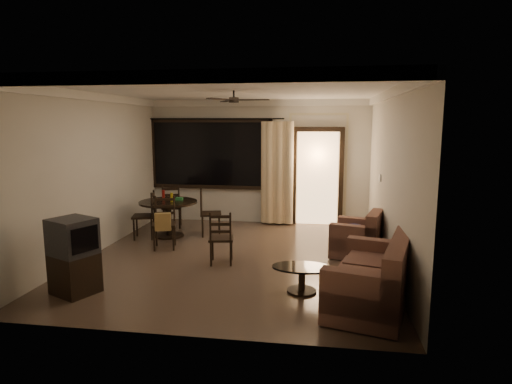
% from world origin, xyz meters
% --- Properties ---
extents(ground, '(5.50, 5.50, 0.00)m').
position_xyz_m(ground, '(0.00, 0.00, 0.00)').
color(ground, '#7F6651').
rests_on(ground, ground).
extents(room_shell, '(5.50, 6.70, 5.50)m').
position_xyz_m(room_shell, '(0.59, 1.77, 1.83)').
color(room_shell, beige).
rests_on(room_shell, ground).
extents(dining_table, '(1.16, 1.16, 0.95)m').
position_xyz_m(dining_table, '(-1.61, 1.21, 0.57)').
color(dining_table, black).
rests_on(dining_table, ground).
extents(dining_chair_west, '(0.51, 0.51, 0.95)m').
position_xyz_m(dining_chair_west, '(-2.04, 0.99, 0.28)').
color(dining_chair_west, black).
rests_on(dining_chair_west, ground).
extents(dining_chair_east, '(0.51, 0.51, 0.95)m').
position_xyz_m(dining_chair_east, '(-0.80, 1.42, 0.28)').
color(dining_chair_east, black).
rests_on(dining_chair_east, ground).
extents(dining_chair_south, '(0.51, 0.55, 0.95)m').
position_xyz_m(dining_chair_south, '(-1.39, 0.38, 0.31)').
color(dining_chair_south, black).
rests_on(dining_chair_south, ground).
extents(dining_chair_north, '(0.51, 0.51, 0.95)m').
position_xyz_m(dining_chair_north, '(-1.81, 1.97, 0.28)').
color(dining_chair_north, black).
rests_on(dining_chair_north, ground).
extents(tv_cabinet, '(0.69, 0.66, 1.03)m').
position_xyz_m(tv_cabinet, '(-1.84, -1.81, 0.52)').
color(tv_cabinet, black).
rests_on(tv_cabinet, ground).
extents(sofa, '(1.26, 1.79, 0.87)m').
position_xyz_m(sofa, '(2.11, -1.67, 0.35)').
color(sofa, '#43201F').
rests_on(sofa, ground).
extents(armchair, '(0.96, 0.96, 0.78)m').
position_xyz_m(armchair, '(2.10, 0.41, 0.32)').
color(armchair, '#43201F').
rests_on(armchair, ground).
extents(coffee_table, '(0.82, 0.49, 0.36)m').
position_xyz_m(coffee_table, '(1.19, -1.32, 0.24)').
color(coffee_table, black).
rests_on(coffee_table, ground).
extents(side_chair, '(0.45, 0.45, 0.89)m').
position_xyz_m(side_chair, '(-0.17, -0.31, 0.26)').
color(side_chair, black).
rests_on(side_chair, ground).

